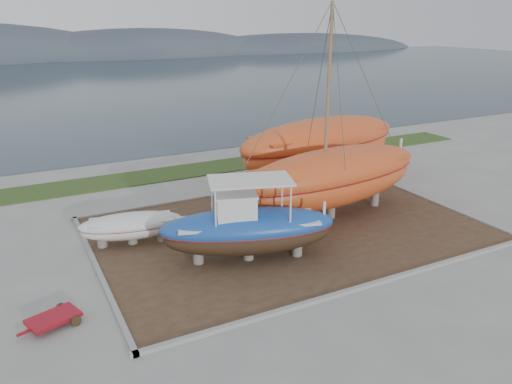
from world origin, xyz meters
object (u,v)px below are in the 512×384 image
blue_caique (248,220)px  red_trailer (54,321)px  white_dinghy (132,229)px  orange_sailboat (336,117)px  orange_bare_hull (321,151)px

blue_caique → red_trailer: (-7.96, -1.27, -1.67)m
red_trailer → white_dinghy: bearing=33.5°
white_dinghy → red_trailer: 6.49m
blue_caique → orange_sailboat: 7.16m
blue_caique → orange_bare_hull: orange_bare_hull is taller
white_dinghy → orange_sailboat: size_ratio=0.42×
blue_caique → orange_bare_hull: (8.74, 7.54, 0.16)m
blue_caique → white_dinghy: 5.66m
blue_caique → red_trailer: bearing=-153.3°
orange_bare_hull → red_trailer: bearing=-160.4°
orange_bare_hull → blue_caique: bearing=-147.4°
red_trailer → orange_bare_hull: bearing=9.0°
blue_caique → orange_sailboat: orange_sailboat is taller
blue_caique → orange_sailboat: size_ratio=0.67×
white_dinghy → orange_bare_hull: bearing=27.2°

